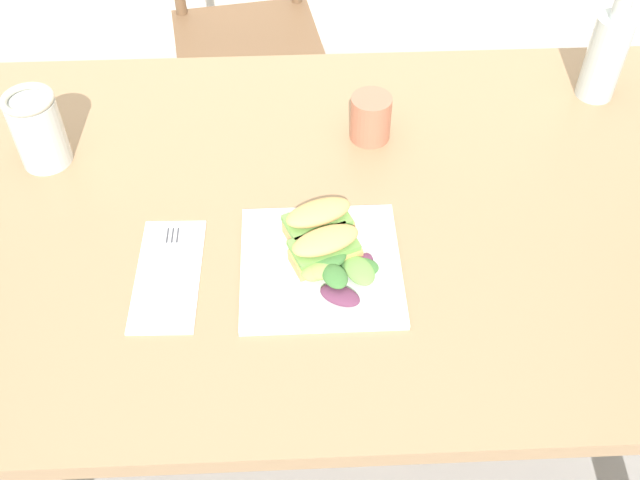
{
  "coord_description": "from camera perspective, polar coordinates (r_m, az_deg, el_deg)",
  "views": [
    {
      "loc": [
        -0.0,
        -0.81,
        1.63
      ],
      "look_at": [
        0.03,
        -0.03,
        0.76
      ],
      "focal_mm": 42.17,
      "sensor_mm": 36.0,
      "label": 1
    }
  ],
  "objects": [
    {
      "name": "napkin_folded",
      "position": [
        1.17,
        -11.41,
        -2.59
      ],
      "size": [
        0.1,
        0.22,
        0.0
      ],
      "primitive_type": "cube",
      "rotation": [
        0.0,
        0.0,
        -0.03
      ],
      "color": "white",
      "rests_on": "dining_table"
    },
    {
      "name": "ground_plane",
      "position": [
        1.82,
        -1.18,
        -15.67
      ],
      "size": [
        7.51,
        7.51,
        0.0
      ],
      "primitive_type": "plane",
      "color": "gray"
    },
    {
      "name": "cup_extra_side",
      "position": [
        1.36,
        3.89,
        9.24
      ],
      "size": [
        0.07,
        0.07,
        0.09
      ],
      "primitive_type": "cylinder",
      "color": "#B2664C",
      "rests_on": "dining_table"
    },
    {
      "name": "bottle_cold_brew",
      "position": [
        1.53,
        20.8,
        12.69
      ],
      "size": [
        0.07,
        0.07,
        0.22
      ],
      "color": "black",
      "rests_on": "dining_table"
    },
    {
      "name": "salad_mixed_greens",
      "position": [
        1.12,
        1.36,
        -2.4
      ],
      "size": [
        0.13,
        0.13,
        0.03
      ],
      "color": "#602D47",
      "rests_on": "plate_lunch"
    },
    {
      "name": "chair_wooden_far",
      "position": [
        2.21,
        -5.61,
        15.36
      ],
      "size": [
        0.46,
        0.46,
        0.87
      ],
      "color": "brown",
      "rests_on": "ground"
    },
    {
      "name": "sandwich_half_back",
      "position": [
        1.17,
        -0.1,
        1.56
      ],
      "size": [
        0.12,
        0.09,
        0.06
      ],
      "color": "tan",
      "rests_on": "plate_lunch"
    },
    {
      "name": "plate_lunch",
      "position": [
        1.15,
        0.09,
        -1.97
      ],
      "size": [
        0.25,
        0.25,
        0.01
      ],
      "primitive_type": "cube",
      "color": "white",
      "rests_on": "dining_table"
    },
    {
      "name": "mason_jar_iced_tea",
      "position": [
        1.38,
        -20.53,
        7.65
      ],
      "size": [
        0.09,
        0.09,
        0.14
      ],
      "color": "gold",
      "rests_on": "dining_table"
    },
    {
      "name": "fork_on_napkin",
      "position": [
        1.18,
        -11.35,
        -1.83
      ],
      "size": [
        0.03,
        0.19,
        0.0
      ],
      "color": "silver",
      "rests_on": "napkin_folded"
    },
    {
      "name": "dining_table",
      "position": [
        1.33,
        1.72,
        -1.06
      ],
      "size": [
        1.36,
        0.89,
        0.74
      ],
      "color": "#997551",
      "rests_on": "ground"
    },
    {
      "name": "sandwich_half_front",
      "position": [
        1.14,
        0.43,
        -0.53
      ],
      "size": [
        0.12,
        0.09,
        0.06
      ],
      "color": "tan",
      "rests_on": "plate_lunch"
    }
  ]
}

